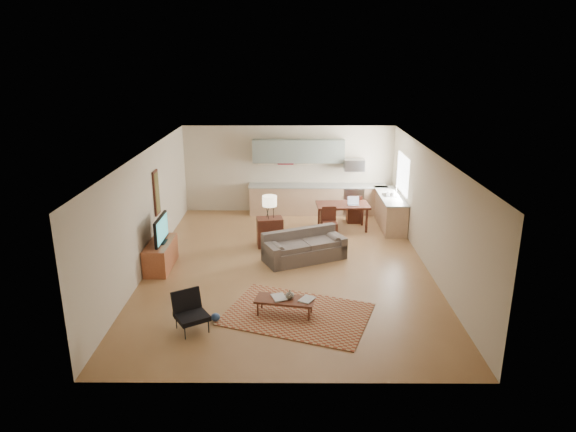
{
  "coord_description": "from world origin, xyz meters",
  "views": [
    {
      "loc": [
        0.06,
        -11.18,
        4.8
      ],
      "look_at": [
        0.0,
        0.3,
        1.15
      ],
      "focal_mm": 32.0,
      "sensor_mm": 36.0,
      "label": 1
    }
  ],
  "objects_px": {
    "sofa": "(305,246)",
    "armchair": "(192,313)",
    "tv_credenza": "(161,255)",
    "dining_table": "(342,217)",
    "console_table": "(270,232)",
    "coffee_table": "(285,307)"
  },
  "relations": [
    {
      "from": "coffee_table",
      "to": "console_table",
      "type": "xyz_separation_m",
      "value": [
        -0.43,
        3.71,
        0.21
      ]
    },
    {
      "from": "armchair",
      "to": "console_table",
      "type": "distance_m",
      "value": 4.47
    },
    {
      "from": "armchair",
      "to": "console_table",
      "type": "height_order",
      "value": "console_table"
    },
    {
      "from": "sofa",
      "to": "dining_table",
      "type": "bearing_deg",
      "value": 39.04
    },
    {
      "from": "armchair",
      "to": "tv_credenza",
      "type": "xyz_separation_m",
      "value": [
        -1.25,
        2.87,
        -0.04
      ]
    },
    {
      "from": "sofa",
      "to": "armchair",
      "type": "xyz_separation_m",
      "value": [
        -2.11,
        -3.35,
        0.0
      ]
    },
    {
      "from": "sofa",
      "to": "coffee_table",
      "type": "relative_size",
      "value": 1.81
    },
    {
      "from": "coffee_table",
      "to": "dining_table",
      "type": "bearing_deg",
      "value": 83.44
    },
    {
      "from": "sofa",
      "to": "coffee_table",
      "type": "height_order",
      "value": "sofa"
    },
    {
      "from": "tv_credenza",
      "to": "console_table",
      "type": "distance_m",
      "value": 2.88
    },
    {
      "from": "sofa",
      "to": "tv_credenza",
      "type": "height_order",
      "value": "sofa"
    },
    {
      "from": "console_table",
      "to": "dining_table",
      "type": "distance_m",
      "value": 2.42
    },
    {
      "from": "armchair",
      "to": "dining_table",
      "type": "xyz_separation_m",
      "value": [
        3.25,
        5.65,
        0.02
      ]
    },
    {
      "from": "tv_credenza",
      "to": "dining_table",
      "type": "distance_m",
      "value": 5.29
    },
    {
      "from": "coffee_table",
      "to": "tv_credenza",
      "type": "xyz_separation_m",
      "value": [
        -2.92,
        2.28,
        0.14
      ]
    },
    {
      "from": "tv_credenza",
      "to": "console_table",
      "type": "height_order",
      "value": "console_table"
    },
    {
      "from": "armchair",
      "to": "tv_credenza",
      "type": "bearing_deg",
      "value": 81.98
    },
    {
      "from": "sofa",
      "to": "coffee_table",
      "type": "xyz_separation_m",
      "value": [
        -0.45,
        -2.76,
        -0.18
      ]
    },
    {
      "from": "tv_credenza",
      "to": "coffee_table",
      "type": "bearing_deg",
      "value": -38.0
    },
    {
      "from": "coffee_table",
      "to": "tv_credenza",
      "type": "bearing_deg",
      "value": 152.8
    },
    {
      "from": "sofa",
      "to": "console_table",
      "type": "bearing_deg",
      "value": 107.96
    },
    {
      "from": "sofa",
      "to": "console_table",
      "type": "xyz_separation_m",
      "value": [
        -0.87,
        0.95,
        0.03
      ]
    }
  ]
}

